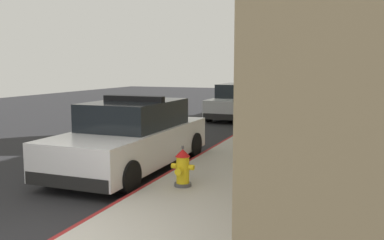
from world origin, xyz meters
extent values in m
cube|color=#232326|center=(-4.41, 10.00, -0.10)|extent=(33.44, 60.00, 0.20)
cube|color=#ADA89E|center=(1.59, 10.00, 0.07)|extent=(3.18, 60.00, 0.13)
cube|color=maroon|center=(-0.04, 10.00, 0.07)|extent=(0.08, 60.00, 0.13)
cube|color=black|center=(3.21, 2.23, 2.67)|extent=(0.06, 1.30, 1.10)
cube|color=black|center=(3.21, 8.47, 2.67)|extent=(0.06, 1.30, 1.10)
cube|color=black|center=(3.21, 14.70, 2.67)|extent=(0.06, 1.30, 1.10)
cube|color=white|center=(-1.15, 4.43, 0.58)|extent=(1.84, 4.80, 0.76)
cube|color=black|center=(-1.15, 4.58, 1.26)|extent=(1.64, 2.50, 0.60)
cube|color=black|center=(-1.15, 2.09, 0.32)|extent=(1.76, 0.16, 0.24)
cube|color=black|center=(-1.15, 6.77, 0.32)|extent=(1.76, 0.16, 0.24)
cylinder|color=black|center=(-2.01, 6.13, 0.32)|extent=(0.22, 0.64, 0.64)
cylinder|color=black|center=(-0.29, 6.13, 0.32)|extent=(0.22, 0.64, 0.64)
cylinder|color=black|center=(-2.01, 2.73, 0.32)|extent=(0.22, 0.64, 0.64)
cylinder|color=black|center=(-0.29, 2.73, 0.32)|extent=(0.22, 0.64, 0.64)
cube|color=black|center=(-1.15, 4.53, 1.62)|extent=(1.48, 0.20, 0.12)
cube|color=red|center=(-1.50, 4.53, 1.62)|extent=(0.44, 0.18, 0.11)
cube|color=#1E33E0|center=(-0.80, 4.53, 1.62)|extent=(0.44, 0.18, 0.11)
cube|color=#B2B5BA|center=(-1.30, 14.60, 0.58)|extent=(1.84, 4.80, 0.76)
cube|color=black|center=(-1.30, 14.75, 1.26)|extent=(1.64, 2.50, 0.60)
cube|color=black|center=(-1.30, 12.26, 0.32)|extent=(1.76, 0.16, 0.24)
cube|color=black|center=(-1.30, 16.94, 0.32)|extent=(1.76, 0.16, 0.24)
cylinder|color=black|center=(-2.16, 16.30, 0.32)|extent=(0.22, 0.64, 0.64)
cylinder|color=black|center=(-0.44, 16.30, 0.32)|extent=(0.22, 0.64, 0.64)
cylinder|color=black|center=(-2.16, 12.90, 0.32)|extent=(0.22, 0.64, 0.64)
cylinder|color=black|center=(-0.44, 12.90, 0.32)|extent=(0.22, 0.64, 0.64)
cube|color=navy|center=(-0.95, 24.13, 0.58)|extent=(1.84, 4.80, 0.76)
cube|color=black|center=(-0.95, 24.28, 1.26)|extent=(1.64, 2.50, 0.60)
cube|color=black|center=(-0.95, 21.79, 0.32)|extent=(1.76, 0.16, 0.24)
cube|color=black|center=(-0.95, 26.47, 0.32)|extent=(1.76, 0.16, 0.24)
cylinder|color=black|center=(-1.81, 25.83, 0.32)|extent=(0.22, 0.64, 0.64)
cylinder|color=black|center=(-0.09, 25.83, 0.32)|extent=(0.22, 0.64, 0.64)
cylinder|color=black|center=(-1.81, 22.43, 0.32)|extent=(0.22, 0.64, 0.64)
cylinder|color=black|center=(-0.09, 22.43, 0.32)|extent=(0.22, 0.64, 0.64)
cylinder|color=#4C4C51|center=(0.63, 3.15, 0.16)|extent=(0.32, 0.32, 0.06)
cylinder|color=yellow|center=(0.63, 3.15, 0.44)|extent=(0.24, 0.24, 0.50)
cone|color=red|center=(0.63, 3.15, 0.76)|extent=(0.28, 0.28, 0.14)
cylinder|color=#4C4C51|center=(0.63, 3.15, 0.86)|extent=(0.05, 0.05, 0.06)
cylinder|color=yellow|center=(0.46, 3.15, 0.50)|extent=(0.10, 0.10, 0.10)
cylinder|color=yellow|center=(0.80, 3.15, 0.50)|extent=(0.10, 0.10, 0.10)
cylinder|color=yellow|center=(0.63, 2.97, 0.45)|extent=(0.13, 0.12, 0.13)
cylinder|color=brown|center=(1.24, 10.75, 1.57)|extent=(0.28, 0.28, 2.87)
sphere|color=#387A33|center=(1.24, 10.75, 4.16)|extent=(3.33, 3.33, 3.33)
camera|label=1|loc=(3.50, -3.85, 2.35)|focal=39.09mm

